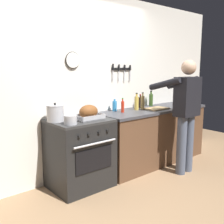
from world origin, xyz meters
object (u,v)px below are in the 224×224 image
at_px(saucepan, 70,120).
at_px(bottle_olive_oil, 151,100).
at_px(roasting_pan, 89,113).
at_px(bottle_dish_soap, 115,106).
at_px(bottle_hot_sauce, 123,106).
at_px(person_cook, 185,109).
at_px(bottle_soy_sauce, 140,102).
at_px(stove, 80,153).
at_px(stock_pot, 55,113).
at_px(bottle_vinegar, 143,102).
at_px(bottle_cooking_oil, 137,103).
at_px(cutting_board, 157,108).

distance_m(saucepan, bottle_olive_oil, 1.87).
bearing_deg(roasting_pan, bottle_dish_soap, 22.21).
relative_size(bottle_dish_soap, bottle_hot_sauce, 0.93).
height_order(person_cook, bottle_soy_sauce, person_cook).
distance_m(stove, stock_pot, 0.63).
bearing_deg(bottle_vinegar, bottle_cooking_oil, 170.81).
xyz_separation_m(bottle_olive_oil, bottle_dish_soap, (-0.83, -0.01, -0.03)).
distance_m(person_cook, bottle_olive_oil, 0.81).
distance_m(stove, bottle_hot_sauce, 0.95).
distance_m(stove, cutting_board, 1.49).
distance_m(saucepan, bottle_cooking_oil, 1.36).
height_order(stock_pot, bottle_vinegar, bottle_vinegar).
bearing_deg(bottle_dish_soap, bottle_hot_sauce, -85.21).
bearing_deg(bottle_hot_sauce, bottle_vinegar, 0.90).
relative_size(person_cook, bottle_cooking_oil, 6.25).
bearing_deg(bottle_soy_sauce, person_cook, -79.28).
bearing_deg(bottle_soy_sauce, roasting_pan, -168.19).
distance_m(cutting_board, bottle_vinegar, 0.26).
xyz_separation_m(stove, bottle_olive_oil, (1.60, 0.21, 0.56)).
bearing_deg(bottle_hot_sauce, roasting_pan, -170.79).
bearing_deg(bottle_cooking_oil, cutting_board, -26.86).
bearing_deg(bottle_hot_sauce, bottle_dish_soap, 94.79).
xyz_separation_m(stock_pot, saucepan, (0.05, -0.26, -0.05)).
bearing_deg(roasting_pan, bottle_cooking_oil, 7.78).
distance_m(cutting_board, bottle_hot_sauce, 0.64).
relative_size(bottle_olive_oil, bottle_soy_sauce, 1.17).
xyz_separation_m(bottle_cooking_oil, bottle_vinegar, (0.12, -0.02, 0.00)).
relative_size(roasting_pan, bottle_dish_soap, 1.78).
distance_m(saucepan, bottle_soy_sauce, 1.58).
relative_size(stove, bottle_hot_sauce, 4.24).
distance_m(roasting_pan, bottle_hot_sauce, 0.70).
distance_m(stove, bottle_dish_soap, 0.96).
xyz_separation_m(roasting_pan, stock_pot, (-0.38, 0.16, 0.02)).
bearing_deg(person_cook, stock_pot, 70.37).
xyz_separation_m(saucepan, cutting_board, (1.64, 0.08, -0.04)).
bearing_deg(stock_pot, bottle_soy_sauce, 3.18).
bearing_deg(stove, cutting_board, -3.63).
bearing_deg(person_cook, saucepan, 77.91).
distance_m(roasting_pan, saucepan, 0.35).
height_order(roasting_pan, bottle_vinegar, bottle_vinegar).
bearing_deg(bottle_cooking_oil, stock_pot, 178.89).
distance_m(roasting_pan, bottle_soy_sauce, 1.23).
relative_size(cutting_board, bottle_soy_sauce, 1.62).
bearing_deg(bottle_cooking_oil, saucepan, -169.89).
xyz_separation_m(saucepan, bottle_olive_oil, (1.83, 0.38, 0.06)).
xyz_separation_m(bottle_olive_oil, bottle_vinegar, (-0.38, -0.17, 0.00)).
distance_m(roasting_pan, bottle_cooking_oil, 1.01).
bearing_deg(bottle_vinegar, bottle_soy_sauce, 57.02).
relative_size(person_cook, cutting_board, 4.61).
bearing_deg(person_cook, cutting_board, 6.57).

